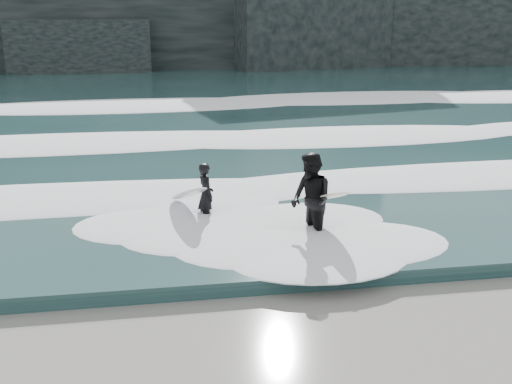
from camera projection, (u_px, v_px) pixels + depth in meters
ground at (417, 382)px, 8.76m from camera, size 120.00×120.00×0.00m
sea at (208, 94)px, 36.16m from camera, size 90.00×52.00×0.30m
headland at (186, 5)px, 50.89m from camera, size 70.00×9.00×10.00m
foam_near at (281, 182)px, 17.16m from camera, size 60.00×3.20×0.20m
foam_mid at (243, 132)px, 23.78m from camera, size 60.00×4.00×0.24m
foam_far at (216, 98)px, 32.29m from camera, size 60.00×4.80×0.30m
surfer_left at (200, 194)px, 14.77m from camera, size 1.18×2.12×1.50m
surfer_right at (312, 200)px, 13.48m from camera, size 1.21×1.82×2.01m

